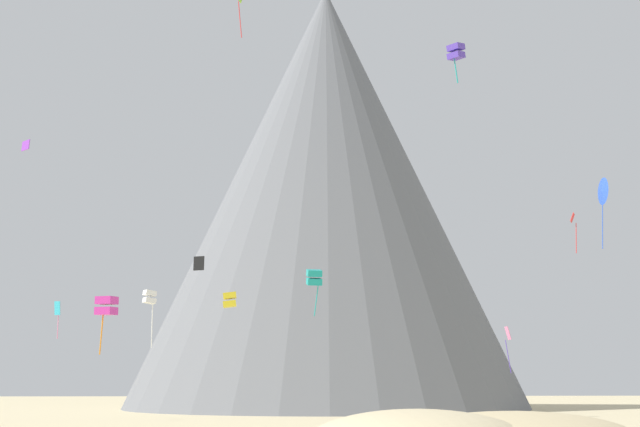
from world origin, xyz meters
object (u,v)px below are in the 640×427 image
object	(u,v)px
kite_teal_low	(314,278)
kite_yellow_low	(230,300)
kite_blue_mid	(602,192)
kite_black_mid	(199,263)
kite_indigo_high	(456,52)
kite_violet_mid	(26,145)
kite_pink_low	(508,341)
rock_massif	(318,207)
kite_magenta_low	(106,306)
kite_cyan_low	(57,312)
kite_red_mid	(574,225)
kite_white_low	(150,298)
kite_lime_high	(240,2)

from	to	relation	value
kite_teal_low	kite_yellow_low	xyz separation A→B (m)	(-7.50, 6.27, -1.37)
kite_blue_mid	kite_yellow_low	bearing A→B (deg)	-97.11
kite_black_mid	kite_indigo_high	size ratio (longest dim) A/B	0.51
kite_teal_low	kite_indigo_high	bearing A→B (deg)	113.46
kite_violet_mid	kite_pink_low	xyz separation A→B (m)	(47.86, 23.92, -14.89)
rock_massif	kite_yellow_low	distance (m)	52.77
kite_indigo_high	kite_blue_mid	world-z (taller)	kite_indigo_high
kite_magenta_low	kite_black_mid	bearing A→B (deg)	101.54
rock_massif	kite_violet_mid	bearing A→B (deg)	-116.74
kite_blue_mid	kite_cyan_low	xyz separation A→B (m)	(-52.23, 14.68, -10.12)
kite_red_mid	kite_pink_low	distance (m)	15.17
kite_pink_low	kite_teal_low	bearing A→B (deg)	-25.06
kite_pink_low	kite_yellow_low	bearing A→B (deg)	-41.47
rock_massif	kite_pink_low	xyz separation A→B (m)	(19.29, -32.78, -22.28)
kite_white_low	kite_magenta_low	size ratio (longest dim) A/B	1.30
kite_blue_mid	kite_yellow_low	size ratio (longest dim) A/B	4.59
kite_magenta_low	kite_blue_mid	size ratio (longest dim) A/B	0.55
kite_yellow_low	kite_teal_low	bearing A→B (deg)	-131.08
kite_black_mid	kite_lime_high	bearing A→B (deg)	164.08
kite_cyan_low	kite_teal_low	bearing A→B (deg)	-138.37
kite_pink_low	kite_yellow_low	xyz separation A→B (m)	(-30.86, -14.93, 2.92)
rock_massif	kite_black_mid	bearing A→B (deg)	-109.02
kite_red_mid	kite_white_low	bearing A→B (deg)	-172.16
kite_blue_mid	kite_magenta_low	bearing A→B (deg)	-63.91
rock_massif	kite_teal_low	xyz separation A→B (m)	(-4.07, -53.98, -17.99)
kite_magenta_low	kite_lime_high	world-z (taller)	kite_lime_high
rock_massif	kite_magenta_low	xyz separation A→B (m)	(-18.38, -71.66, -22.17)
kite_violet_mid	kite_red_mid	distance (m)	55.83
kite_magenta_low	kite_red_mid	bearing A→B (deg)	54.47
kite_black_mid	kite_pink_low	bearing A→B (deg)	-110.03
kite_teal_low	kite_blue_mid	bearing A→B (deg)	177.06
kite_violet_mid	kite_yellow_low	distance (m)	22.65
rock_massif	kite_pink_low	bearing A→B (deg)	-59.53
kite_magenta_low	kite_cyan_low	bearing A→B (deg)	127.07
rock_massif	kite_teal_low	world-z (taller)	rock_massif
kite_magenta_low	kite_red_mid	xyz separation A→B (m)	(43.14, 31.24, 11.80)
kite_white_low	kite_indigo_high	size ratio (longest dim) A/B	1.60
kite_indigo_high	kite_red_mid	xyz separation A→B (m)	(19.79, 30.08, -6.53)
kite_red_mid	kite_yellow_low	distance (m)	38.13
kite_cyan_low	kite_yellow_low	size ratio (longest dim) A/B	2.64
rock_massif	kite_violet_mid	xyz separation A→B (m)	(-28.57, -56.70, -7.39)
kite_magenta_low	kite_pink_low	xyz separation A→B (m)	(37.67, 38.89, -0.11)
kite_red_mid	kite_lime_high	bearing A→B (deg)	-171.85
kite_white_low	kite_magenta_low	distance (m)	16.31
kite_white_low	kite_yellow_low	world-z (taller)	kite_yellow_low
kite_black_mid	kite_lime_high	xyz separation A→B (m)	(3.89, -10.11, 23.26)
kite_black_mid	kite_red_mid	distance (m)	40.03
kite_white_low	kite_violet_mid	size ratio (longest dim) A/B	4.94
kite_indigo_high	kite_yellow_low	bearing A→B (deg)	-6.31
kite_blue_mid	kite_lime_high	distance (m)	38.00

